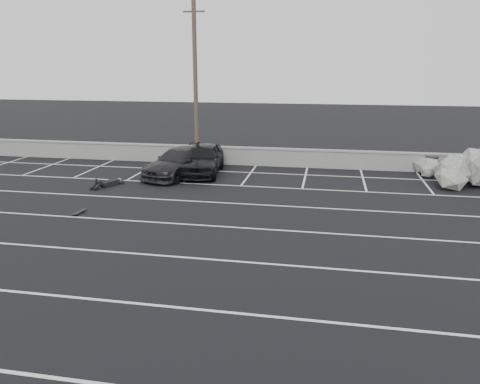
% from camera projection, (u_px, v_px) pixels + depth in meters
% --- Properties ---
extents(ground, '(120.00, 120.00, 0.00)m').
position_uv_depth(ground, '(156.00, 255.00, 14.61)').
color(ground, black).
rests_on(ground, ground).
extents(seawall, '(50.00, 0.45, 1.06)m').
position_uv_depth(seawall, '(240.00, 156.00, 27.73)').
color(seawall, gray).
rests_on(seawall, ground).
extents(stall_lines, '(36.00, 20.05, 0.01)m').
position_uv_depth(stall_lines, '(193.00, 213.00, 18.80)').
color(stall_lines, silver).
rests_on(stall_lines, ground).
extents(car_left, '(2.41, 5.06, 1.67)m').
position_uv_depth(car_left, '(202.00, 159.00, 25.31)').
color(car_left, black).
rests_on(car_left, ground).
extents(car_right, '(3.46, 5.46, 1.47)m').
position_uv_depth(car_right, '(180.00, 162.00, 24.90)').
color(car_right, black).
rests_on(car_right, ground).
extents(utility_pole, '(1.22, 0.24, 9.15)m').
position_uv_depth(utility_pole, '(196.00, 85.00, 26.33)').
color(utility_pole, '#4C4238').
rests_on(utility_pole, ground).
extents(trash_bin, '(0.75, 0.75, 0.97)m').
position_uv_depth(trash_bin, '(431.00, 165.00, 25.41)').
color(trash_bin, '#262528').
rests_on(trash_bin, ground).
extents(person, '(2.53, 3.01, 0.48)m').
position_uv_depth(person, '(112.00, 180.00, 23.08)').
color(person, black).
rests_on(person, ground).
extents(skateboard, '(0.25, 0.71, 0.08)m').
position_uv_depth(skateboard, '(79.00, 212.00, 18.64)').
color(skateboard, black).
rests_on(skateboard, ground).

